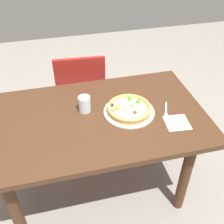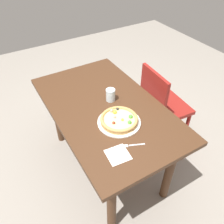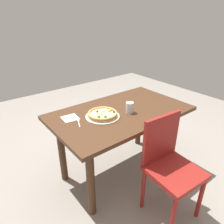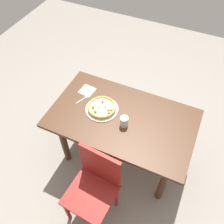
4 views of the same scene
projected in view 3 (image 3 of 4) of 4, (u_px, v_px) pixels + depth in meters
name	position (u px, v px, depth m)	size (l,w,h in m)	color
ground_plane	(120.00, 170.00, 2.37)	(6.00, 6.00, 0.00)	gray
dining_table	(121.00, 121.00, 2.10)	(1.37, 0.81, 0.75)	#472B19
chair_near	(169.00, 164.00, 1.72)	(0.43, 0.43, 0.89)	maroon
plate	(103.00, 116.00, 1.93)	(0.32, 0.32, 0.01)	silver
pizza	(103.00, 114.00, 1.92)	(0.28, 0.28, 0.05)	tan
fork	(79.00, 122.00, 1.84)	(0.08, 0.16, 0.00)	silver
drinking_glass	(130.00, 107.00, 2.00)	(0.08, 0.08, 0.10)	silver
napkin	(70.00, 118.00, 1.91)	(0.14, 0.14, 0.00)	white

